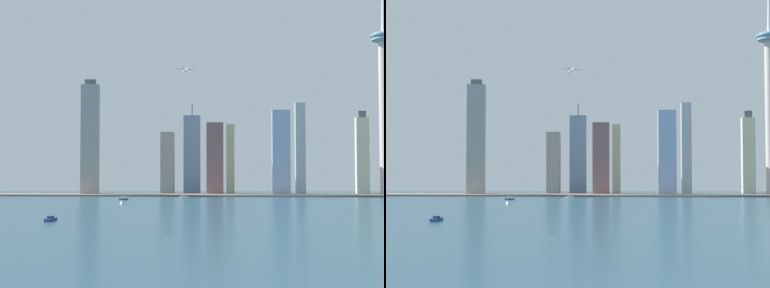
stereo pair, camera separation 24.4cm
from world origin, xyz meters
TOP-DOWN VIEW (x-y plane):
  - ground_plane at (0.00, 0.00)m, footprint 6000.00×6000.00m
  - waterfront_pier at (0.00, 506.46)m, footprint 774.29×50.34m
  - skyscraper_0 at (41.01, 575.73)m, footprint 12.64×27.72m
  - skyscraper_1 at (17.63, 535.70)m, footprint 25.30×15.49m
  - skyscraper_2 at (114.85, 520.09)m, footprint 25.95×20.93m
  - skyscraper_3 at (147.85, 559.22)m, footprint 14.75×17.92m
  - skyscraper_4 at (-182.02, 572.70)m, footprint 24.11×18.99m
  - skyscraper_5 at (253.45, 608.22)m, footprint 20.36×13.25m
  - skyscraper_6 at (-169.57, 519.62)m, footprint 26.15×12.68m
  - skyscraper_7 at (-60.49, 597.66)m, footprint 20.85×27.42m
  - skyscraper_9 at (-21.04, 604.62)m, footprint 27.21×12.48m
  - boat_0 at (-97.51, 96.37)m, footprint 5.74×15.68m
  - boat_2 at (-94.97, 390.43)m, footprint 11.80×5.56m
  - boat_3 at (-81.35, 301.60)m, footprint 5.09×7.17m
  - boat_4 at (-22.20, 439.15)m, footprint 10.88×5.75m
  - airplane at (-26.10, 521.32)m, footprint 28.70×28.11m

SIDE VIEW (x-z plane):
  - ground_plane at x=0.00m, z-range 0.00..0.00m
  - waterfront_pier at x=0.00m, z-range 0.00..2.20m
  - boat_0 at x=-97.51m, z-range -0.43..3.26m
  - boat_3 at x=-81.35m, z-range -3.26..6.15m
  - boat_4 at x=-22.20m, z-range -0.46..3.39m
  - boat_2 at x=-94.97m, z-range -0.61..3.74m
  - skyscraper_4 at x=-182.02m, z-range 0.00..82.89m
  - skyscraper_7 at x=-60.49m, z-range 0.00..98.69m
  - skyscraper_0 at x=41.01m, z-range 0.00..108.52m
  - skyscraper_1 at x=17.63m, z-range 0.00..109.07m
  - skyscraper_2 at x=114.85m, z-range 0.00..125.33m
  - skyscraper_5 at x=253.45m, z-range -3.32..129.34m
  - skyscraper_9 at x=-21.04m, z-range -9.88..136.51m
  - skyscraper_3 at x=147.85m, z-range 0.00..140.68m
  - skyscraper_6 at x=-169.57m, z-range -2.41..171.21m
  - airplane at x=-26.10m, z-range 183.00..190.93m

